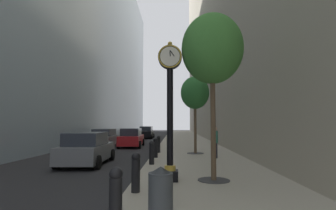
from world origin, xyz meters
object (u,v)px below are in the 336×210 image
object	(u,v)px
bollard_second	(136,171)
bollard_nearest	(116,196)
street_tree_mid_near	(195,93)
bollard_sixth	(158,144)
car_red_trailing	(131,138)
bollard_fourth	(152,152)
car_silver_near	(105,138)
trash_bin	(161,191)
car_grey_mid	(87,149)
street_clock	(170,103)
street_tree_near	(212,50)
bollard_fifth	(156,147)
car_black_far	(146,132)
pedestrian_walking	(215,141)

from	to	relation	value
bollard_second	bollard_nearest	bearing A→B (deg)	-90.00
bollard_nearest	street_tree_mid_near	bearing A→B (deg)	78.72
bollard_sixth	car_red_trailing	world-z (taller)	car_red_trailing
bollard_fourth	car_red_trailing	xyz separation A→B (m)	(-2.78, 10.74, 0.08)
bollard_nearest	car_silver_near	world-z (taller)	car_silver_near
bollard_sixth	street_tree_mid_near	distance (m)	4.19
trash_bin	car_grey_mid	world-z (taller)	car_grey_mid
street_clock	car_grey_mid	xyz separation A→B (m)	(-4.35, 4.32, -2.02)
street_clock	car_silver_near	distance (m)	15.79
bollard_fourth	street_tree_near	world-z (taller)	street_tree_near
bollard_fifth	car_red_trailing	bearing A→B (deg)	108.74
car_black_far	street_clock	bearing A→B (deg)	-82.08
bollard_nearest	pedestrian_walking	xyz separation A→B (m)	(3.40, 10.03, 0.36)
bollard_fifth	bollard_sixth	bearing A→B (deg)	90.00
bollard_nearest	car_black_far	world-z (taller)	car_black_far
street_tree_mid_near	bollard_fourth	bearing A→B (deg)	-117.58
pedestrian_walking	car_silver_near	size ratio (longest dim) A/B	0.39
pedestrian_walking	car_grey_mid	world-z (taller)	pedestrian_walking
bollard_fourth	car_black_far	distance (m)	24.79
bollard_fifth	trash_bin	size ratio (longest dim) A/B	1.07
car_black_far	car_silver_near	bearing A→B (deg)	-99.25
bollard_nearest	bollard_fifth	size ratio (longest dim) A/B	1.00
street_clock	bollard_nearest	distance (m)	4.66
bollard_fourth	car_grey_mid	size ratio (longest dim) A/B	0.26
trash_bin	car_grey_mid	size ratio (longest dim) A/B	0.24
bollard_second	car_silver_near	world-z (taller)	car_silver_near
bollard_second	street_tree_near	bearing A→B (deg)	33.25
bollard_nearest	car_silver_near	bearing A→B (deg)	105.78
pedestrian_walking	car_red_trailing	distance (m)	10.38
bollard_second	car_red_trailing	world-z (taller)	car_red_trailing
bollard_nearest	car_grey_mid	bearing A→B (deg)	112.07
car_silver_near	street_clock	bearing A→B (deg)	-66.81
street_tree_mid_near	street_tree_near	bearing A→B (deg)	-90.00
pedestrian_walking	car_black_far	size ratio (longest dim) A/B	0.40
street_tree_mid_near	car_silver_near	distance (m)	10.36
bollard_sixth	car_grey_mid	distance (m)	5.51
street_tree_near	street_tree_mid_near	xyz separation A→B (m)	(0.00, 8.18, -0.61)
car_grey_mid	bollard_sixth	bearing A→B (deg)	51.95
bollard_fourth	pedestrian_walking	size ratio (longest dim) A/B	0.63
street_tree_near	car_silver_near	xyz separation A→B (m)	(-7.67, 14.30, -3.94)
bollard_fifth	car_red_trailing	xyz separation A→B (m)	(-2.78, 8.20, 0.08)
bollard_nearest	street_tree_near	distance (m)	6.26
bollard_nearest	car_grey_mid	size ratio (longest dim) A/B	0.26
bollard_sixth	car_black_far	distance (m)	19.76
bollard_fifth	bollard_fourth	bearing A→B (deg)	-90.00
bollard_second	bollard_fifth	size ratio (longest dim) A/B	1.00
car_black_far	bollard_fourth	bearing A→B (deg)	-83.13
bollard_sixth	car_grey_mid	size ratio (longest dim) A/B	0.26
bollard_nearest	bollard_fifth	xyz separation A→B (m)	(0.00, 10.16, 0.00)
street_clock	street_tree_mid_near	xyz separation A→B (m)	(1.50, 8.28, 1.29)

